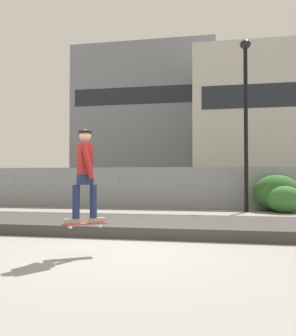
{
  "coord_description": "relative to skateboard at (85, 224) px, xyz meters",
  "views": [
    {
      "loc": [
        1.89,
        -6.4,
        1.37
      ],
      "look_at": [
        -0.02,
        3.55,
        1.64
      ],
      "focal_mm": 39.04,
      "sensor_mm": 36.0,
      "label": 1
    }
  ],
  "objects": [
    {
      "name": "ground_plane",
      "position": [
        0.43,
        0.27,
        -0.55
      ],
      "size": [
        120.0,
        120.0,
        0.0
      ],
      "primitive_type": "plane",
      "color": "gray"
    },
    {
      "name": "gravel_berm",
      "position": [
        0.43,
        3.31,
        -0.42
      ],
      "size": [
        17.49,
        3.06,
        0.27
      ],
      "primitive_type": "cube",
      "color": "#3D3A38",
      "rests_on": "ground_plane"
    },
    {
      "name": "skateboard",
      "position": [
        0.0,
        0.0,
        0.0
      ],
      "size": [
        0.78,
        0.59,
        0.07
      ],
      "color": "#B22D2D"
    },
    {
      "name": "skater",
      "position": [
        -0.0,
        -0.0,
        0.95
      ],
      "size": [
        0.66,
        0.61,
        1.66
      ],
      "color": "gray",
      "rests_on": "skateboard"
    },
    {
      "name": "chain_fence",
      "position": [
        0.43,
        9.99,
        0.38
      ],
      "size": [
        25.88,
        0.06,
        1.85
      ],
      "color": "gray",
      "rests_on": "ground_plane"
    },
    {
      "name": "street_lamp",
      "position": [
        3.43,
        8.97,
        3.76
      ],
      "size": [
        0.44,
        0.44,
        6.95
      ],
      "color": "black",
      "rests_on": "ground_plane"
    },
    {
      "name": "parked_car_near",
      "position": [
        -5.35,
        12.19,
        0.28
      ],
      "size": [
        4.55,
        2.26,
        1.66
      ],
      "color": "#B7BABF",
      "rests_on": "ground_plane"
    },
    {
      "name": "library_building",
      "position": [
        -8.68,
        51.92,
        10.12
      ],
      "size": [
        21.53,
        14.04,
        21.35
      ],
      "color": "slate",
      "rests_on": "ground_plane"
    },
    {
      "name": "shrub_left",
      "position": [
        4.68,
        9.56,
        0.19
      ],
      "size": [
        1.93,
        1.58,
        1.49
      ],
      "color": "#2D5B28",
      "rests_on": "ground_plane"
    },
    {
      "name": "shrub_center",
      "position": [
        4.88,
        8.86,
        -0.02
      ],
      "size": [
        1.37,
        1.12,
        1.06
      ],
      "color": "#336B2D",
      "rests_on": "ground_plane"
    }
  ]
}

